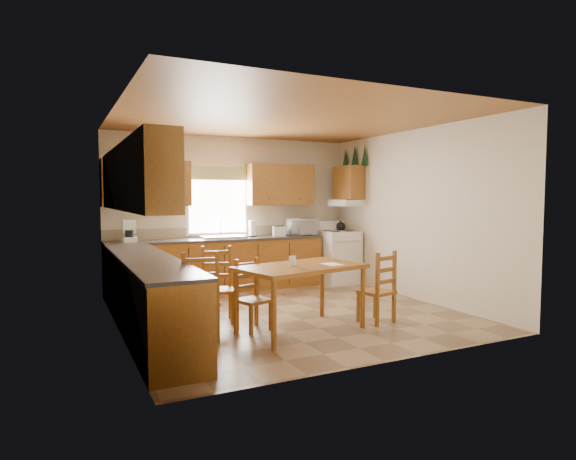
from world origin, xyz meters
name	(u,v)px	position (x,y,z in m)	size (l,w,h in m)	color
floor	(288,313)	(0.00, 0.00, 0.00)	(4.50, 4.50, 0.00)	#866A4A
ceiling	(288,119)	(0.00, 0.00, 2.70)	(4.50, 4.50, 0.00)	brown
wall_left	(117,221)	(-2.25, 0.00, 1.35)	(4.50, 4.50, 0.00)	beige
wall_right	(414,215)	(2.25, 0.00, 1.35)	(4.50, 4.50, 0.00)	beige
wall_back	(233,212)	(0.00, 2.25, 1.35)	(4.50, 4.50, 0.00)	beige
wall_front	(389,226)	(0.00, -2.25, 1.35)	(4.50, 4.50, 0.00)	beige
lower_cab_back	(219,266)	(-0.38, 1.95, 0.44)	(3.75, 0.60, 0.88)	brown
lower_cab_left	(147,297)	(-1.95, -0.15, 0.44)	(0.60, 3.60, 0.88)	brown
counter_back	(219,239)	(-0.38, 1.95, 0.90)	(3.75, 0.63, 0.04)	#373230
counter_left	(146,259)	(-1.95, -0.15, 0.90)	(0.63, 3.60, 0.04)	#373230
backsplash	(214,232)	(-0.38, 2.24, 1.01)	(3.75, 0.01, 0.18)	gray
upper_cab_back_left	(147,183)	(-1.55, 2.08, 1.85)	(1.41, 0.33, 0.75)	brown
upper_cab_back_right	(280,185)	(0.86, 2.08, 1.85)	(1.25, 0.33, 0.75)	brown
upper_cab_left	(133,178)	(-2.08, -0.15, 1.85)	(0.33, 3.60, 0.75)	brown
upper_cab_stove	(349,183)	(2.08, 1.65, 1.90)	(0.33, 0.62, 0.62)	brown
range_hood	(346,203)	(2.03, 1.65, 1.52)	(0.44, 0.62, 0.12)	silver
window_frame	(218,202)	(-0.30, 2.22, 1.55)	(1.13, 0.02, 1.18)	silver
window_pane	(218,202)	(-0.30, 2.21, 1.55)	(1.05, 0.01, 1.10)	white
window_valance	(218,173)	(-0.30, 2.19, 2.05)	(1.19, 0.01, 0.24)	#41602C
sink_basin	(223,237)	(-0.30, 1.95, 0.94)	(0.75, 0.45, 0.04)	silver
pine_decal_a	(365,156)	(2.21, 1.33, 2.38)	(0.22, 0.22, 0.36)	#13381B
pine_decal_b	(355,155)	(2.21, 1.65, 2.42)	(0.22, 0.22, 0.36)	#13381B
pine_decal_c	(346,158)	(2.21, 1.97, 2.38)	(0.22, 0.22, 0.36)	#13381B
stove	(338,258)	(1.88, 1.69, 0.49)	(0.66, 0.68, 0.97)	silver
coffeemaker	(130,232)	(-1.85, 1.92, 1.08)	(0.19, 0.23, 0.33)	silver
paper_towel	(252,229)	(0.26, 1.98, 1.07)	(0.13, 0.13, 0.29)	white
toaster	(279,231)	(0.75, 1.90, 1.01)	(0.21, 0.14, 0.17)	silver
microwave	(302,227)	(1.24, 1.95, 1.07)	(0.51, 0.37, 0.31)	silver
dining_table	(301,298)	(-0.26, -0.89, 0.40)	(1.51, 0.86, 0.81)	brown
chair_near_left	(199,296)	(-1.47, -0.71, 0.51)	(0.43, 0.41, 1.03)	brown
chair_near_right	(376,287)	(0.82, -0.95, 0.46)	(0.39, 0.37, 0.93)	brown
chair_far_left	(218,285)	(-1.04, -0.05, 0.49)	(0.41, 0.39, 0.97)	brown
chair_far_right	(254,295)	(-0.75, -0.60, 0.43)	(0.36, 0.35, 0.87)	brown
table_paper	(332,264)	(0.13, -0.98, 0.81)	(0.21, 0.27, 0.00)	white
table_card	(292,261)	(-0.36, -0.86, 0.87)	(0.09, 0.02, 0.12)	white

